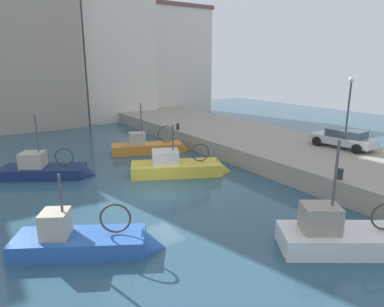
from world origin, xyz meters
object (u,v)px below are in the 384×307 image
at_px(parked_car_silver, 344,138).
at_px(fishing_boat_blue, 90,248).
at_px(fishing_boat_orange, 151,151).
at_px(quay_streetlamp, 349,101).
at_px(fishing_boat_white, 352,246).
at_px(mooring_bollard_mid, 178,127).
at_px(fishing_boat_yellow, 181,172).
at_px(mooring_bollard_south, 340,174).
at_px(fishing_boat_navy, 50,174).

bearing_deg(parked_car_silver, fishing_boat_blue, -173.95).
distance_m(fishing_boat_orange, quay_streetlamp, 14.67).
xyz_separation_m(fishing_boat_blue, parked_car_silver, (18.14, 1.92, 1.76)).
xyz_separation_m(fishing_boat_white, mooring_bollard_mid, (3.67, 19.20, 1.34)).
xyz_separation_m(fishing_boat_yellow, mooring_bollard_south, (4.36, -8.17, 1.34)).
height_order(fishing_boat_white, quay_streetlamp, quay_streetlamp).
bearing_deg(quay_streetlamp, fishing_boat_blue, -175.05).
relative_size(mooring_bollard_mid, quay_streetlamp, 0.11).
xyz_separation_m(fishing_boat_white, quay_streetlamp, (9.32, 6.80, 4.32)).
xyz_separation_m(fishing_boat_navy, fishing_boat_blue, (-0.49, -10.13, -0.02)).
xyz_separation_m(mooring_bollard_south, mooring_bollard_mid, (0.00, 16.00, 0.00)).
height_order(fishing_boat_navy, mooring_bollard_south, fishing_boat_navy).
bearing_deg(quay_streetlamp, parked_car_silver, 39.94).
bearing_deg(fishing_boat_orange, fishing_boat_navy, -166.05).
height_order(fishing_boat_yellow, fishing_boat_blue, fishing_boat_yellow).
distance_m(fishing_boat_white, fishing_boat_yellow, 11.40).
bearing_deg(quay_streetlamp, mooring_bollard_mid, 114.49).
relative_size(fishing_boat_white, mooring_bollard_south, 10.35).
relative_size(fishing_boat_orange, quay_streetlamp, 1.33).
relative_size(parked_car_silver, mooring_bollard_mid, 7.94).
height_order(fishing_boat_yellow, parked_car_silver, fishing_boat_yellow).
bearing_deg(fishing_boat_blue, parked_car_silver, 6.05).
distance_m(fishing_boat_navy, fishing_boat_blue, 10.15).
height_order(fishing_boat_orange, mooring_bollard_south, fishing_boat_orange).
xyz_separation_m(parked_car_silver, quay_streetlamp, (-0.47, -0.39, 2.58)).
bearing_deg(fishing_boat_navy, fishing_boat_orange, 13.95).
bearing_deg(fishing_boat_navy, quay_streetlamp, -26.60).
height_order(fishing_boat_orange, quay_streetlamp, quay_streetlamp).
distance_m(fishing_boat_orange, parked_car_silver, 14.15).
relative_size(fishing_boat_white, fishing_boat_blue, 1.01).
bearing_deg(fishing_boat_blue, fishing_boat_white, -32.27).
bearing_deg(fishing_boat_navy, fishing_boat_blue, -92.77).
bearing_deg(fishing_boat_white, parked_car_silver, 36.30).
height_order(fishing_boat_blue, mooring_bollard_south, fishing_boat_blue).
distance_m(fishing_boat_yellow, mooring_bollard_mid, 9.06).
bearing_deg(mooring_bollard_mid, fishing_boat_yellow, -119.11).
bearing_deg(fishing_boat_white, quay_streetlamp, 36.11).
xyz_separation_m(fishing_boat_white, parked_car_silver, (9.79, 7.19, 1.73)).
xyz_separation_m(fishing_boat_orange, mooring_bollard_mid, (3.53, 1.81, 1.36)).
height_order(fishing_boat_navy, mooring_bollard_mid, fishing_boat_navy).
height_order(fishing_boat_orange, mooring_bollard_mid, fishing_boat_orange).
xyz_separation_m(fishing_boat_white, fishing_boat_orange, (0.14, 17.39, -0.02)).
bearing_deg(fishing_boat_yellow, mooring_bollard_south, -61.94).
height_order(fishing_boat_white, fishing_boat_blue, fishing_boat_white).
bearing_deg(fishing_boat_navy, fishing_boat_white, -62.97).
relative_size(fishing_boat_yellow, quay_streetlamp, 1.36).
bearing_deg(fishing_boat_blue, mooring_bollard_mid, 49.21).
bearing_deg(quay_streetlamp, fishing_boat_yellow, 155.43).
distance_m(fishing_boat_blue, mooring_bollard_south, 12.28).
relative_size(fishing_boat_white, fishing_boat_yellow, 0.86).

